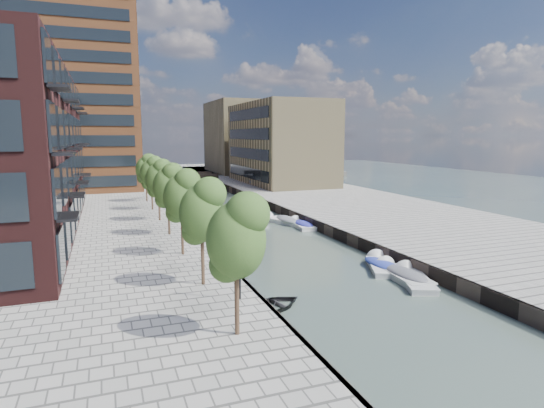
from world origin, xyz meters
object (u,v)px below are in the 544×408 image
sloop_0 (269,309)px  sloop_4 (217,244)px  tree_2 (181,194)px  sloop_3 (197,231)px  sloop_1 (225,254)px  tree_0 (236,235)px  motorboat_2 (412,280)px  tree_5 (151,172)px  motorboat_1 (401,275)px  tree_1 (202,209)px  motorboat_0 (381,266)px  tree_3 (168,184)px  tree_6 (146,168)px  sloop_2 (213,243)px  motorboat_3 (301,225)px  motorboat_4 (283,221)px  tree_4 (158,177)px  car (258,182)px  bridge (181,178)px

sloop_0 → sloop_4: 15.55m
sloop_0 → tree_2: bearing=2.0°
sloop_3 → sloop_1: bearing=-165.1°
tree_0 → sloop_0: 7.63m
motorboat_2 → tree_5: bearing=114.7°
sloop_1 → motorboat_1: motorboat_1 is taller
tree_1 → motorboat_2: bearing=-5.2°
sloop_4 → motorboat_0: (9.28, -11.03, 0.19)m
sloop_3 → motorboat_1: 21.87m
tree_0 → tree_3: same height
tree_5 → motorboat_1: (13.18, -28.35, -5.10)m
tree_6 → tree_3: bearing=-90.0°
tree_6 → sloop_2: tree_6 is taller
sloop_3 → motorboat_3: 10.74m
motorboat_4 → sloop_3: bearing=-174.1°
sloop_2 → motorboat_3: bearing=-58.2°
tree_6 → sloop_3: bearing=-78.2°
tree_0 → sloop_2: 21.82m
tree_4 → motorboat_0: size_ratio=1.20×
tree_5 → motorboat_4: bearing=-31.2°
motorboat_0 → motorboat_4: bearing=90.9°
tree_3 → motorboat_3: size_ratio=1.25×
tree_2 → car: tree_2 is taller
tree_2 → motorboat_3: 18.24m
tree_3 → car: bearing=60.4°
tree_4 → motorboat_3: tree_4 is taller
tree_3 → motorboat_0: (13.19, -11.98, -5.12)m
motorboat_0 → tree_6: bearing=111.8°
motorboat_3 → sloop_3: bearing=171.5°
bridge → tree_6: size_ratio=2.18×
bridge → sloop_2: (-4.80, -47.16, -1.39)m
tree_4 → tree_5: bearing=90.0°
tree_5 → motorboat_3: size_ratio=1.25×
sloop_2 → motorboat_2: size_ratio=0.96×
tree_4 → sloop_3: (3.32, -1.83, -5.31)m
car → sloop_2: bearing=-125.7°
sloop_0 → motorboat_4: (9.82, 22.64, 0.22)m
motorboat_0 → motorboat_1: bearing=-90.4°
tree_0 → tree_6: 42.00m
sloop_0 → sloop_3: sloop_3 is taller
bridge → tree_1: size_ratio=2.18×
tree_6 → motorboat_4: bearing=-48.9°
motorboat_2 → tree_4: bearing=121.1°
tree_1 → tree_4: size_ratio=1.00×
tree_4 → motorboat_3: size_ratio=1.25×
sloop_4 → tree_3: bearing=73.8°
tree_3 → tree_4: 7.00m
tree_1 → car: tree_1 is taller
car → sloop_3: bearing=-130.1°
tree_4 → sloop_3: tree_4 is taller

